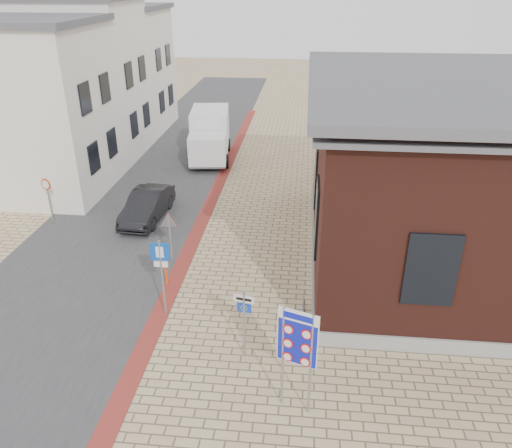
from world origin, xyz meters
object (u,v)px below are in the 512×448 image
at_px(sedan, 147,205).
at_px(bollard, 166,272).
at_px(essen_sign, 244,315).
at_px(border_sign, 298,340).
at_px(parking_sign, 161,265).
at_px(box_truck, 210,135).

distance_m(sedan, bollard, 5.73).
height_order(sedan, essen_sign, essen_sign).
distance_m(border_sign, bollard, 7.22).
xyz_separation_m(sedan, essen_sign, (5.48, -8.69, 0.79)).
bearing_deg(sedan, bollard, -63.53).
height_order(parking_sign, bollard, parking_sign).
distance_m(sedan, essen_sign, 10.30).
bearing_deg(bollard, sedan, 113.32).
bearing_deg(essen_sign, parking_sign, 159.46).
xyz_separation_m(essen_sign, parking_sign, (-2.80, 1.70, 0.42)).
distance_m(border_sign, essen_sign, 2.45).
relative_size(sedan, bollard, 3.74).
bearing_deg(bollard, box_truck, 94.13).
relative_size(box_truck, bollard, 5.22).
height_order(border_sign, bollard, border_sign).
bearing_deg(parking_sign, border_sign, -40.49).
distance_m(box_truck, bollard, 14.04).
height_order(box_truck, bollard, box_truck).
xyz_separation_m(box_truck, bollard, (1.01, -13.97, -0.91)).
bearing_deg(sedan, essen_sign, -54.62).
bearing_deg(sedan, parking_sign, -65.88).
xyz_separation_m(box_truck, essen_sign, (4.22, -17.40, 0.00)).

